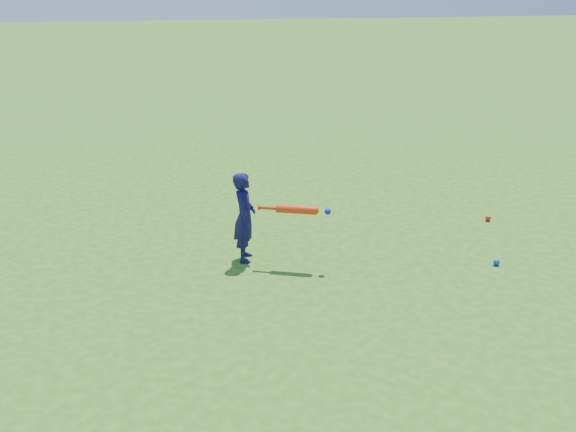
% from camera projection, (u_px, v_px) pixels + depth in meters
% --- Properties ---
extents(ground, '(80.00, 80.00, 0.00)m').
position_uv_depth(ground, '(246.00, 246.00, 7.79)').
color(ground, '#2C6317').
rests_on(ground, ground).
extents(child, '(0.31, 0.42, 1.04)m').
position_uv_depth(child, '(244.00, 217.00, 7.25)').
color(child, '#120E43').
rests_on(child, ground).
extents(ground_ball_red, '(0.08, 0.08, 0.08)m').
position_uv_depth(ground_ball_red, '(488.00, 218.00, 8.56)').
color(ground_ball_red, red).
rests_on(ground_ball_red, ground).
extents(ground_ball_blue, '(0.08, 0.08, 0.08)m').
position_uv_depth(ground_ball_blue, '(496.00, 262.00, 7.26)').
color(ground_ball_blue, '#0C34D0').
rests_on(ground_ball_blue, ground).
extents(bat_swing, '(0.77, 0.33, 0.09)m').
position_uv_depth(bat_swing, '(299.00, 210.00, 7.05)').
color(bat_swing, red).
rests_on(bat_swing, ground).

